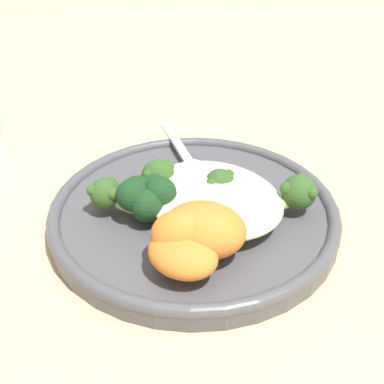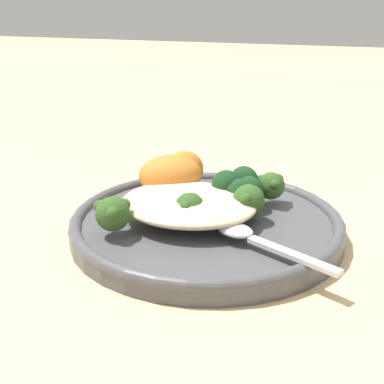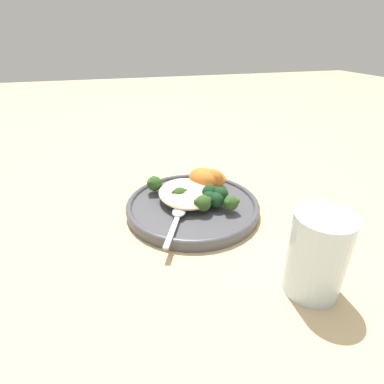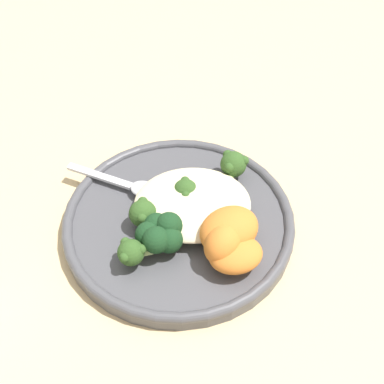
{
  "view_description": "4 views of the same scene",
  "coord_description": "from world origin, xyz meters",
  "px_view_note": "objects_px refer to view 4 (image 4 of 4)",
  "views": [
    {
      "loc": [
        -0.28,
        0.25,
        0.29
      ],
      "look_at": [
        0.0,
        -0.02,
        0.03
      ],
      "focal_mm": 50.0,
      "sensor_mm": 36.0,
      "label": 1
    },
    {
      "loc": [
        0.14,
        -0.46,
        0.22
      ],
      "look_at": [
        -0.02,
        -0.01,
        0.04
      ],
      "focal_mm": 50.0,
      "sensor_mm": 36.0,
      "label": 2
    },
    {
      "loc": [
        0.48,
        -0.16,
        0.31
      ],
      "look_at": [
        -0.02,
        -0.02,
        0.03
      ],
      "focal_mm": 28.0,
      "sensor_mm": 36.0,
      "label": 3
    },
    {
      "loc": [
        0.0,
        0.36,
        0.48
      ],
      "look_at": [
        -0.01,
        -0.02,
        0.05
      ],
      "focal_mm": 50.0,
      "sensor_mm": 36.0,
      "label": 4
    }
  ],
  "objects_px": {
    "broccoli_stalk_2": "(168,217)",
    "sweet_potato_chunk_1": "(233,230)",
    "quinoa_mound": "(196,203)",
    "broccoli_stalk_0": "(233,175)",
    "broccoli_stalk_1": "(196,200)",
    "broccoli_stalk_3": "(159,244)",
    "sweet_potato_chunk_2": "(227,244)",
    "sweet_potato_chunk_0": "(240,254)",
    "plate": "(184,221)",
    "kale_tuft": "(164,233)",
    "spoon": "(135,185)"
  },
  "relations": [
    {
      "from": "broccoli_stalk_2",
      "to": "broccoli_stalk_1",
      "type": "bearing_deg",
      "value": -135.7
    },
    {
      "from": "broccoli_stalk_1",
      "to": "sweet_potato_chunk_1",
      "type": "distance_m",
      "value": 0.06
    },
    {
      "from": "sweet_potato_chunk_1",
      "to": "sweet_potato_chunk_0",
      "type": "bearing_deg",
      "value": 99.83
    },
    {
      "from": "broccoli_stalk_2",
      "to": "sweet_potato_chunk_1",
      "type": "xyz_separation_m",
      "value": [
        -0.07,
        0.03,
        0.01
      ]
    },
    {
      "from": "broccoli_stalk_3",
      "to": "sweet_potato_chunk_0",
      "type": "height_order",
      "value": "same"
    },
    {
      "from": "broccoli_stalk_2",
      "to": "sweet_potato_chunk_2",
      "type": "height_order",
      "value": "sweet_potato_chunk_2"
    },
    {
      "from": "quinoa_mound",
      "to": "broccoli_stalk_1",
      "type": "xyz_separation_m",
      "value": [
        0.0,
        -0.0,
        0.0
      ]
    },
    {
      "from": "quinoa_mound",
      "to": "broccoli_stalk_1",
      "type": "bearing_deg",
      "value": -89.7
    },
    {
      "from": "sweet_potato_chunk_0",
      "to": "sweet_potato_chunk_1",
      "type": "relative_size",
      "value": 0.85
    },
    {
      "from": "broccoli_stalk_0",
      "to": "spoon",
      "type": "xyz_separation_m",
      "value": [
        0.11,
        0.0,
        -0.01
      ]
    },
    {
      "from": "sweet_potato_chunk_0",
      "to": "sweet_potato_chunk_2",
      "type": "bearing_deg",
      "value": -35.96
    },
    {
      "from": "sweet_potato_chunk_1",
      "to": "broccoli_stalk_1",
      "type": "bearing_deg",
      "value": -54.68
    },
    {
      "from": "broccoli_stalk_1",
      "to": "sweet_potato_chunk_2",
      "type": "relative_size",
      "value": 1.62
    },
    {
      "from": "broccoli_stalk_1",
      "to": "broccoli_stalk_0",
      "type": "bearing_deg",
      "value": -83.49
    },
    {
      "from": "broccoli_stalk_0",
      "to": "sweet_potato_chunk_2",
      "type": "distance_m",
      "value": 0.11
    },
    {
      "from": "broccoli_stalk_0",
      "to": "spoon",
      "type": "relative_size",
      "value": 0.95
    },
    {
      "from": "plate",
      "to": "broccoli_stalk_0",
      "type": "xyz_separation_m",
      "value": [
        -0.06,
        -0.05,
        0.02
      ]
    },
    {
      "from": "broccoli_stalk_1",
      "to": "broccoli_stalk_3",
      "type": "height_order",
      "value": "same"
    },
    {
      "from": "broccoli_stalk_1",
      "to": "sweet_potato_chunk_0",
      "type": "height_order",
      "value": "same"
    },
    {
      "from": "plate",
      "to": "broccoli_stalk_2",
      "type": "height_order",
      "value": "broccoli_stalk_2"
    },
    {
      "from": "broccoli_stalk_2",
      "to": "broccoli_stalk_3",
      "type": "distance_m",
      "value": 0.04
    },
    {
      "from": "broccoli_stalk_3",
      "to": "sweet_potato_chunk_1",
      "type": "xyz_separation_m",
      "value": [
        -0.08,
        -0.01,
        0.01
      ]
    },
    {
      "from": "sweet_potato_chunk_0",
      "to": "sweet_potato_chunk_2",
      "type": "relative_size",
      "value": 1.23
    },
    {
      "from": "quinoa_mound",
      "to": "broccoli_stalk_2",
      "type": "relative_size",
      "value": 1.09
    },
    {
      "from": "plate",
      "to": "broccoli_stalk_2",
      "type": "bearing_deg",
      "value": 32.54
    },
    {
      "from": "broccoli_stalk_0",
      "to": "broccoli_stalk_3",
      "type": "height_order",
      "value": "broccoli_stalk_0"
    },
    {
      "from": "plate",
      "to": "broccoli_stalk_3",
      "type": "relative_size",
      "value": 2.32
    },
    {
      "from": "broccoli_stalk_2",
      "to": "sweet_potato_chunk_1",
      "type": "bearing_deg",
      "value": 165.76
    },
    {
      "from": "sweet_potato_chunk_0",
      "to": "kale_tuft",
      "type": "relative_size",
      "value": 1.09
    },
    {
      "from": "quinoa_mound",
      "to": "kale_tuft",
      "type": "distance_m",
      "value": 0.06
    },
    {
      "from": "broccoli_stalk_2",
      "to": "sweet_potato_chunk_2",
      "type": "relative_size",
      "value": 2.6
    },
    {
      "from": "quinoa_mound",
      "to": "broccoli_stalk_3",
      "type": "height_order",
      "value": "broccoli_stalk_3"
    },
    {
      "from": "sweet_potato_chunk_2",
      "to": "spoon",
      "type": "xyz_separation_m",
      "value": [
        0.1,
        -0.1,
        -0.02
      ]
    },
    {
      "from": "sweet_potato_chunk_1",
      "to": "kale_tuft",
      "type": "height_order",
      "value": "sweet_potato_chunk_1"
    },
    {
      "from": "sweet_potato_chunk_0",
      "to": "kale_tuft",
      "type": "height_order",
      "value": "kale_tuft"
    },
    {
      "from": "kale_tuft",
      "to": "spoon",
      "type": "xyz_separation_m",
      "value": [
        0.03,
        -0.08,
        -0.01
      ]
    },
    {
      "from": "broccoli_stalk_0",
      "to": "sweet_potato_chunk_2",
      "type": "bearing_deg",
      "value": -167.62
    },
    {
      "from": "plate",
      "to": "broccoli_stalk_0",
      "type": "height_order",
      "value": "broccoli_stalk_0"
    },
    {
      "from": "plate",
      "to": "kale_tuft",
      "type": "height_order",
      "value": "kale_tuft"
    },
    {
      "from": "broccoli_stalk_3",
      "to": "sweet_potato_chunk_2",
      "type": "height_order",
      "value": "sweet_potato_chunk_2"
    },
    {
      "from": "broccoli_stalk_3",
      "to": "sweet_potato_chunk_1",
      "type": "height_order",
      "value": "sweet_potato_chunk_1"
    },
    {
      "from": "broccoli_stalk_1",
      "to": "sweet_potato_chunk_1",
      "type": "bearing_deg",
      "value": -176.6
    },
    {
      "from": "quinoa_mound",
      "to": "broccoli_stalk_0",
      "type": "distance_m",
      "value": 0.06
    },
    {
      "from": "broccoli_stalk_0",
      "to": "broccoli_stalk_1",
      "type": "bearing_deg",
      "value": 149.53
    },
    {
      "from": "plate",
      "to": "sweet_potato_chunk_1",
      "type": "bearing_deg",
      "value": 142.34
    },
    {
      "from": "sweet_potato_chunk_2",
      "to": "spoon",
      "type": "height_order",
      "value": "sweet_potato_chunk_2"
    },
    {
      "from": "plate",
      "to": "kale_tuft",
      "type": "relative_size",
      "value": 5.04
    },
    {
      "from": "quinoa_mound",
      "to": "broccoli_stalk_3",
      "type": "relative_size",
      "value": 1.16
    },
    {
      "from": "broccoli_stalk_2",
      "to": "broccoli_stalk_3",
      "type": "height_order",
      "value": "broccoli_stalk_2"
    },
    {
      "from": "sweet_potato_chunk_0",
      "to": "kale_tuft",
      "type": "distance_m",
      "value": 0.08
    }
  ]
}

